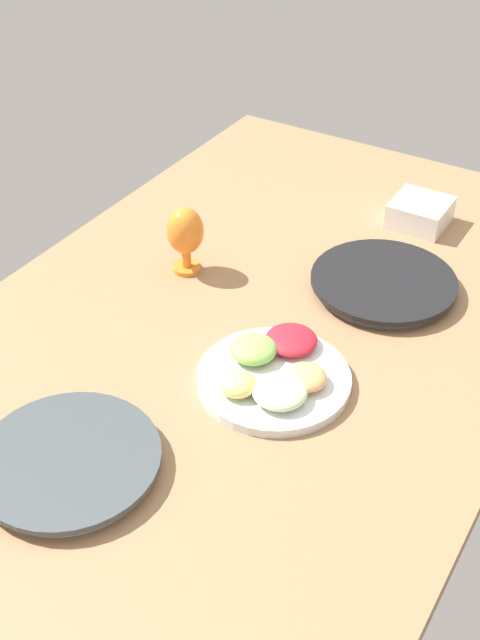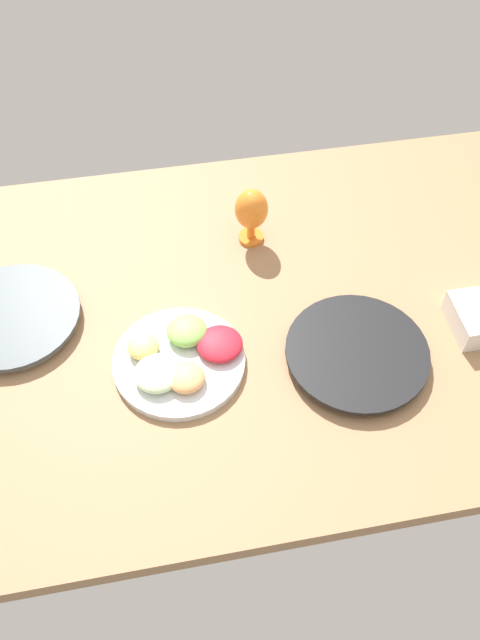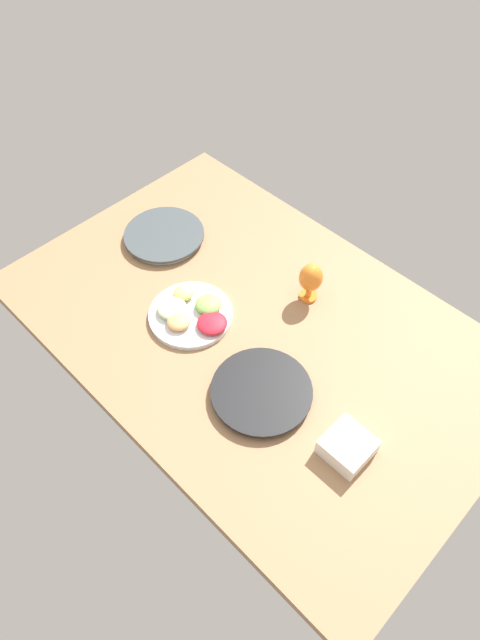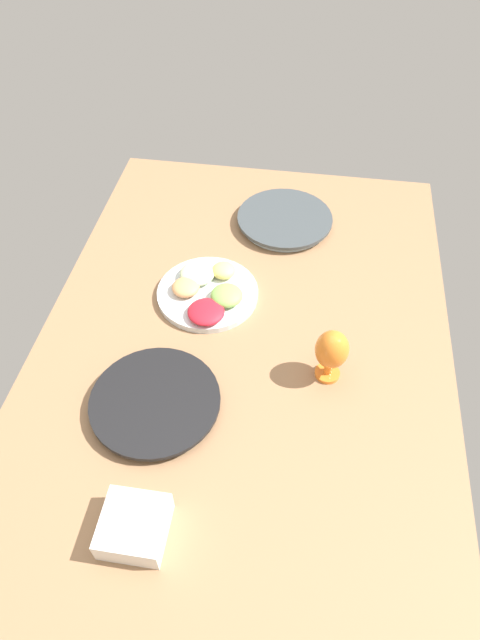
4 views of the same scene
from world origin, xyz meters
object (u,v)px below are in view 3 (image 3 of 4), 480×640
(square_bowl_white, at_px, (348,446))
(dinner_plate_left, at_px, (164,236))
(fruit_platter, at_px, (191,313))
(hurricane_glass_orange, at_px, (311,279))
(dinner_plate_right, at_px, (261,392))

(square_bowl_white, bearing_deg, dinner_plate_left, 169.00)
(dinner_plate_left, bearing_deg, square_bowl_white, -11.00)
(fruit_platter, bearing_deg, square_bowl_white, -1.55)
(fruit_platter, height_order, hurricane_glass_orange, hurricane_glass_orange)
(fruit_platter, relative_size, square_bowl_white, 2.21)
(dinner_plate_left, xyz_separation_m, dinner_plate_right, (0.71, -0.23, 0.00))
(hurricane_glass_orange, bearing_deg, fruit_platter, -122.63)
(fruit_platter, bearing_deg, dinner_plate_left, 152.97)
(dinner_plate_right, bearing_deg, square_bowl_white, 6.83)
(dinner_plate_left, xyz_separation_m, square_bowl_white, (0.99, -0.19, 0.02))
(dinner_plate_left, distance_m, hurricane_glass_orange, 0.58)
(square_bowl_white, bearing_deg, fruit_platter, 178.45)
(dinner_plate_right, bearing_deg, hurricane_glass_orange, 111.21)
(dinner_plate_right, bearing_deg, dinner_plate_left, 162.16)
(dinner_plate_left, distance_m, dinner_plate_right, 0.74)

